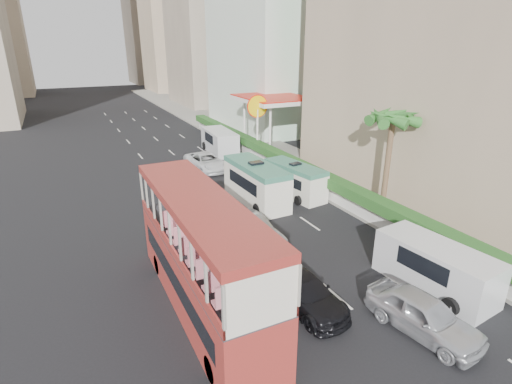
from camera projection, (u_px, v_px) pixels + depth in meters
ground_plane at (319, 273)px, 19.89m from camera, size 200.00×200.00×0.00m
double_decker_bus at (202, 255)px, 16.50m from camera, size 2.50×11.00×5.06m
car_silver_lane_a at (250, 243)px, 22.86m from camera, size 2.53×5.09×1.60m
car_silver_lane_b at (420, 331)px, 15.86m from camera, size 2.63×4.92×1.59m
car_black at (303, 305)px, 17.43m from camera, size 2.27×4.86×1.37m
van_asset at (207, 170)px, 35.98m from camera, size 3.02×5.52×1.47m
minibus_near at (256, 183)px, 28.23m from camera, size 2.29×6.43×2.83m
minibus_far at (295, 180)px, 29.57m from camera, size 2.53×5.54×2.37m
panel_van_near at (435, 267)px, 18.32m from camera, size 2.71×5.60×2.16m
panel_van_far at (220, 142)px, 41.21m from camera, size 2.59×5.84×2.29m
sidewalk at (257, 144)px, 44.56m from camera, size 6.00×120.00×0.18m
kerb_wall at (285, 169)px, 33.97m from camera, size 0.30×44.00×1.00m
hedge at (285, 159)px, 33.67m from camera, size 1.10×44.00×0.70m
palm_tree at (387, 166)px, 25.30m from camera, size 0.36×0.36×6.40m
shell_station at (273, 123)px, 42.37m from camera, size 6.50×8.00×5.50m
tower_far_b at (152, 5)px, 107.10m from camera, size 14.00×14.00×40.00m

